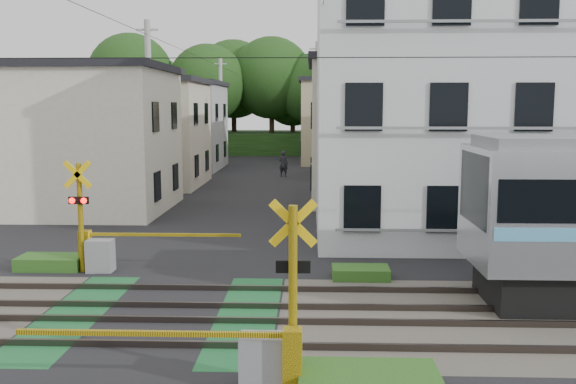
{
  "coord_description": "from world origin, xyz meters",
  "views": [
    {
      "loc": [
        3.28,
        -13.4,
        4.52
      ],
      "look_at": [
        2.61,
        5.0,
        2.05
      ],
      "focal_mm": 40.0,
      "sensor_mm": 36.0,
      "label": 1
    }
  ],
  "objects_px": {
    "crossing_signal_near": "(267,348)",
    "crossing_signal_far": "(98,246)",
    "apartment_block": "(460,102)",
    "pedestrian": "(283,164)"
  },
  "relations": [
    {
      "from": "crossing_signal_near",
      "to": "crossing_signal_far",
      "type": "bearing_deg",
      "value": 125.29
    },
    {
      "from": "apartment_block",
      "to": "pedestrian",
      "type": "xyz_separation_m",
      "value": [
        -7.02,
        18.19,
        -3.81
      ]
    },
    {
      "from": "apartment_block",
      "to": "pedestrian",
      "type": "relative_size",
      "value": 6.03
    },
    {
      "from": "crossing_signal_far",
      "to": "pedestrian",
      "type": "relative_size",
      "value": 2.8
    },
    {
      "from": "apartment_block",
      "to": "pedestrian",
      "type": "height_order",
      "value": "apartment_block"
    },
    {
      "from": "crossing_signal_far",
      "to": "crossing_signal_near",
      "type": "bearing_deg",
      "value": -54.71
    },
    {
      "from": "pedestrian",
      "to": "crossing_signal_far",
      "type": "bearing_deg",
      "value": 98.07
    },
    {
      "from": "crossing_signal_far",
      "to": "pedestrian",
      "type": "height_order",
      "value": "crossing_signal_far"
    },
    {
      "from": "crossing_signal_near",
      "to": "pedestrian",
      "type": "height_order",
      "value": "crossing_signal_near"
    },
    {
      "from": "apartment_block",
      "to": "crossing_signal_near",
      "type": "bearing_deg",
      "value": -114.22
    }
  ]
}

